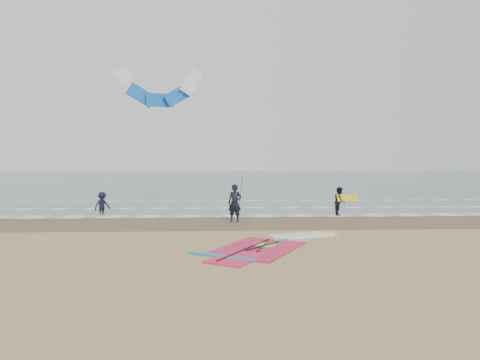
{
  "coord_description": "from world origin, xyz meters",
  "views": [
    {
      "loc": [
        -2.34,
        -15.44,
        3.27
      ],
      "look_at": [
        -1.42,
        5.0,
        2.2
      ],
      "focal_mm": 32.0,
      "sensor_mm": 36.0,
      "label": 1
    }
  ],
  "objects_px": {
    "windsurf_rig": "(272,245)",
    "person_standing": "(235,203)",
    "person_walking": "(340,201)",
    "person_wading": "(102,199)",
    "surf_kite": "(159,91)"
  },
  "relations": [
    {
      "from": "person_walking",
      "to": "surf_kite",
      "type": "height_order",
      "value": "surf_kite"
    },
    {
      "from": "person_standing",
      "to": "surf_kite",
      "type": "xyz_separation_m",
      "value": [
        -4.73,
        6.96,
        6.69
      ]
    },
    {
      "from": "surf_kite",
      "to": "person_standing",
      "type": "bearing_deg",
      "value": -55.76
    },
    {
      "from": "person_standing",
      "to": "person_wading",
      "type": "height_order",
      "value": "person_standing"
    },
    {
      "from": "person_walking",
      "to": "surf_kite",
      "type": "bearing_deg",
      "value": 88.34
    },
    {
      "from": "windsurf_rig",
      "to": "person_walking",
      "type": "xyz_separation_m",
      "value": [
        4.81,
        8.06,
        0.77
      ]
    },
    {
      "from": "person_standing",
      "to": "windsurf_rig",
      "type": "bearing_deg",
      "value": -57.38
    },
    {
      "from": "person_walking",
      "to": "person_standing",
      "type": "bearing_deg",
      "value": 132.1
    },
    {
      "from": "windsurf_rig",
      "to": "person_standing",
      "type": "height_order",
      "value": "person_standing"
    },
    {
      "from": "person_walking",
      "to": "person_wading",
      "type": "relative_size",
      "value": 1.02
    },
    {
      "from": "person_walking",
      "to": "person_wading",
      "type": "bearing_deg",
      "value": 104.63
    },
    {
      "from": "windsurf_rig",
      "to": "surf_kite",
      "type": "height_order",
      "value": "surf_kite"
    },
    {
      "from": "person_standing",
      "to": "surf_kite",
      "type": "bearing_deg",
      "value": 145.52
    },
    {
      "from": "windsurf_rig",
      "to": "person_standing",
      "type": "distance_m",
      "value": 6.11
    },
    {
      "from": "windsurf_rig",
      "to": "person_standing",
      "type": "bearing_deg",
      "value": 101.34
    }
  ]
}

